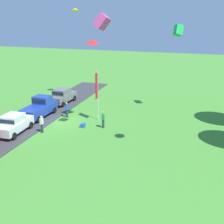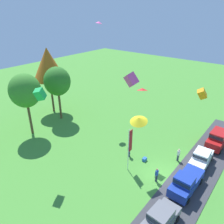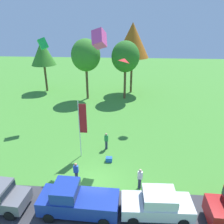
{
  "view_description": "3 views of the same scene",
  "coord_description": "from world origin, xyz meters",
  "px_view_note": "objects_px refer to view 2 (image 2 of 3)",
  "views": [
    {
      "loc": [
        28.14,
        14.58,
        11.18
      ],
      "look_at": [
        2.91,
        6.64,
        2.56
      ],
      "focal_mm": 50.0,
      "sensor_mm": 36.0,
      "label": 1
    },
    {
      "loc": [
        -18.31,
        -7.47,
        17.04
      ],
      "look_at": [
        -0.42,
        6.96,
        5.98
      ],
      "focal_mm": 35.0,
      "sensor_mm": 36.0,
      "label": 2
    },
    {
      "loc": [
        2.51,
        -13.08,
        11.59
      ],
      "look_at": [
        1.22,
        3.7,
        4.45
      ],
      "focal_mm": 35.0,
      "sensor_mm": 36.0,
      "label": 3
    }
  ],
  "objects_px": {
    "person_beside_suv": "(157,175)",
    "flag_banner": "(130,144)",
    "person_watching_sky": "(129,150)",
    "kite_diamond_high_right": "(142,89)",
    "tree_left_of_center": "(48,64)",
    "car_pickup_by_flagpole": "(186,182)",
    "kite_box_high_left": "(40,94)",
    "person_on_lawn": "(178,155)",
    "kite_box_mid_center": "(131,80)",
    "kite_delta_near_flag": "(99,22)",
    "car_sedan_far_end": "(201,158)",
    "kite_delta_trailing_tail": "(139,119)",
    "tree_far_left": "(25,91)",
    "tree_center_back": "(57,81)",
    "car_sedan_near_entrance": "(160,219)",
    "kite_box_topmost": "(202,94)",
    "car_suv_mid_row": "(218,138)",
    "cooler_box": "(145,159)"
  },
  "relations": [
    {
      "from": "car_sedan_near_entrance",
      "to": "kite_box_topmost",
      "type": "relative_size",
      "value": 3.5
    },
    {
      "from": "person_watching_sky",
      "to": "person_beside_suv",
      "type": "xyz_separation_m",
      "value": [
        -1.82,
        -4.82,
        0.0
      ]
    },
    {
      "from": "person_beside_suv",
      "to": "kite_delta_trailing_tail",
      "type": "height_order",
      "value": "kite_delta_trailing_tail"
    },
    {
      "from": "person_beside_suv",
      "to": "car_suv_mid_row",
      "type": "bearing_deg",
      "value": -15.91
    },
    {
      "from": "person_watching_sky",
      "to": "kite_diamond_high_right",
      "type": "relative_size",
      "value": 1.81
    },
    {
      "from": "car_sedan_near_entrance",
      "to": "flag_banner",
      "type": "distance_m",
      "value": 8.2
    },
    {
      "from": "car_sedan_far_end",
      "to": "person_beside_suv",
      "type": "bearing_deg",
      "value": 154.44
    },
    {
      "from": "tree_center_back",
      "to": "kite_diamond_high_right",
      "type": "distance_m",
      "value": 15.51
    },
    {
      "from": "car_suv_mid_row",
      "to": "person_beside_suv",
      "type": "bearing_deg",
      "value": 164.09
    },
    {
      "from": "kite_delta_near_flag",
      "to": "person_on_lawn",
      "type": "bearing_deg",
      "value": -101.32
    },
    {
      "from": "cooler_box",
      "to": "kite_box_topmost",
      "type": "height_order",
      "value": "kite_box_topmost"
    },
    {
      "from": "tree_far_left",
      "to": "kite_box_high_left",
      "type": "bearing_deg",
      "value": -109.69
    },
    {
      "from": "car_suv_mid_row",
      "to": "person_beside_suv",
      "type": "relative_size",
      "value": 2.71
    },
    {
      "from": "car_sedan_far_end",
      "to": "car_suv_mid_row",
      "type": "relative_size",
      "value": 0.96
    },
    {
      "from": "tree_left_of_center",
      "to": "person_watching_sky",
      "type": "bearing_deg",
      "value": -97.48
    },
    {
      "from": "car_sedan_near_entrance",
      "to": "car_sedan_far_end",
      "type": "height_order",
      "value": "same"
    },
    {
      "from": "kite_box_high_left",
      "to": "flag_banner",
      "type": "bearing_deg",
      "value": -53.28
    },
    {
      "from": "kite_box_high_left",
      "to": "kite_box_mid_center",
      "type": "bearing_deg",
      "value": -41.59
    },
    {
      "from": "car_pickup_by_flagpole",
      "to": "kite_box_mid_center",
      "type": "distance_m",
      "value": 11.85
    },
    {
      "from": "person_watching_sky",
      "to": "tree_center_back",
      "type": "distance_m",
      "value": 16.07
    },
    {
      "from": "tree_center_back",
      "to": "kite_box_high_left",
      "type": "distance_m",
      "value": 12.88
    },
    {
      "from": "tree_left_of_center",
      "to": "person_on_lawn",
      "type": "bearing_deg",
      "value": -88.56
    },
    {
      "from": "tree_far_left",
      "to": "kite_box_high_left",
      "type": "xyz_separation_m",
      "value": [
        -3.02,
        -8.44,
        2.45
      ]
    },
    {
      "from": "kite_diamond_high_right",
      "to": "kite_box_topmost",
      "type": "height_order",
      "value": "kite_diamond_high_right"
    },
    {
      "from": "car_pickup_by_flagpole",
      "to": "kite_delta_trailing_tail",
      "type": "relative_size",
      "value": 4.95
    },
    {
      "from": "car_sedan_far_end",
      "to": "car_suv_mid_row",
      "type": "distance_m",
      "value": 5.26
    },
    {
      "from": "person_beside_suv",
      "to": "kite_diamond_high_right",
      "type": "height_order",
      "value": "kite_diamond_high_right"
    },
    {
      "from": "person_beside_suv",
      "to": "flag_banner",
      "type": "bearing_deg",
      "value": 92.43
    },
    {
      "from": "flag_banner",
      "to": "kite_box_topmost",
      "type": "distance_m",
      "value": 13.84
    },
    {
      "from": "person_watching_sky",
      "to": "person_beside_suv",
      "type": "height_order",
      "value": "same"
    },
    {
      "from": "car_suv_mid_row",
      "to": "flag_banner",
      "type": "xyz_separation_m",
      "value": [
        -11.18,
        6.63,
        2.12
      ]
    },
    {
      "from": "kite_diamond_high_right",
      "to": "car_pickup_by_flagpole",
      "type": "bearing_deg",
      "value": -110.33
    },
    {
      "from": "car_pickup_by_flagpole",
      "to": "kite_box_topmost",
      "type": "relative_size",
      "value": 3.92
    },
    {
      "from": "person_beside_suv",
      "to": "tree_center_back",
      "type": "height_order",
      "value": "tree_center_back"
    },
    {
      "from": "kite_box_mid_center",
      "to": "flag_banner",
      "type": "bearing_deg",
      "value": -143.0
    },
    {
      "from": "car_sedan_near_entrance",
      "to": "tree_far_left",
      "type": "xyz_separation_m",
      "value": [
        2.11,
        22.18,
        5.68
      ]
    },
    {
      "from": "kite_box_topmost",
      "to": "kite_box_high_left",
      "type": "bearing_deg",
      "value": 151.01
    },
    {
      "from": "kite_delta_trailing_tail",
      "to": "person_on_lawn",
      "type": "bearing_deg",
      "value": 7.33
    },
    {
      "from": "car_pickup_by_flagpole",
      "to": "car_suv_mid_row",
      "type": "relative_size",
      "value": 1.09
    },
    {
      "from": "kite_delta_near_flag",
      "to": "car_sedan_far_end",
      "type": "bearing_deg",
      "value": -96.67
    },
    {
      "from": "car_pickup_by_flagpole",
      "to": "kite_delta_near_flag",
      "type": "height_order",
      "value": "kite_delta_near_flag"
    },
    {
      "from": "tree_center_back",
      "to": "kite_diamond_high_right",
      "type": "height_order",
      "value": "kite_diamond_high_right"
    },
    {
      "from": "car_sedan_near_entrance",
      "to": "kite_box_topmost",
      "type": "xyz_separation_m",
      "value": [
        17.83,
        3.36,
        5.09
      ]
    },
    {
      "from": "tree_center_back",
      "to": "kite_delta_near_flag",
      "type": "xyz_separation_m",
      "value": [
        4.63,
        -4.96,
        8.59
      ]
    },
    {
      "from": "tree_far_left",
      "to": "car_sedan_near_entrance",
      "type": "bearing_deg",
      "value": -95.44
    },
    {
      "from": "kite_delta_near_flag",
      "to": "kite_box_high_left",
      "type": "bearing_deg",
      "value": -163.58
    },
    {
      "from": "car_pickup_by_flagpole",
      "to": "kite_box_high_left",
      "type": "distance_m",
      "value": 17.19
    },
    {
      "from": "car_pickup_by_flagpole",
      "to": "tree_far_left",
      "type": "bearing_deg",
      "value": 98.45
    },
    {
      "from": "car_pickup_by_flagpole",
      "to": "kite_box_high_left",
      "type": "bearing_deg",
      "value": 114.62
    },
    {
      "from": "kite_delta_trailing_tail",
      "to": "car_sedan_far_end",
      "type": "bearing_deg",
      "value": -3.54
    }
  ]
}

